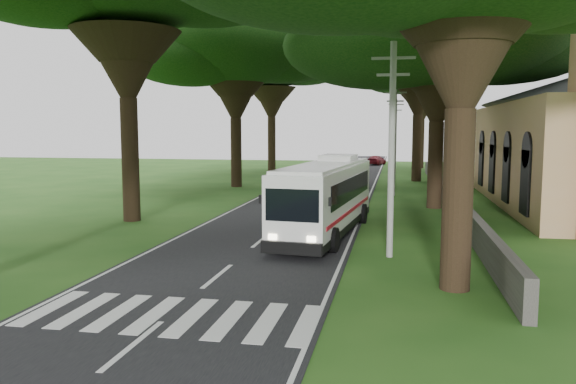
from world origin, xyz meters
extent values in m
plane|color=#204B15|center=(0.00, 0.00, 0.00)|extent=(140.00, 140.00, 0.00)
cube|color=black|center=(0.00, 25.00, 0.01)|extent=(8.00, 120.00, 0.04)
cube|color=silver|center=(0.00, -2.00, 0.00)|extent=(8.00, 3.00, 0.01)
cube|color=#383533|center=(9.00, 24.00, 0.60)|extent=(0.35, 50.00, 1.20)
cylinder|color=gray|center=(5.50, 6.00, 4.00)|extent=(0.24, 0.24, 8.00)
cube|color=gray|center=(5.50, 6.00, 7.40)|extent=(1.60, 0.10, 0.10)
cube|color=gray|center=(5.50, 6.00, 6.80)|extent=(1.20, 0.10, 0.10)
cylinder|color=gray|center=(5.50, 26.00, 4.00)|extent=(0.24, 0.24, 8.00)
cube|color=gray|center=(5.50, 26.00, 7.40)|extent=(1.60, 0.10, 0.10)
cube|color=gray|center=(5.50, 26.00, 6.80)|extent=(1.20, 0.10, 0.10)
cylinder|color=gray|center=(5.50, 46.00, 4.00)|extent=(0.24, 0.24, 8.00)
cube|color=gray|center=(5.50, 46.00, 7.40)|extent=(1.60, 0.10, 0.10)
cube|color=gray|center=(5.50, 46.00, 6.80)|extent=(1.20, 0.10, 0.10)
cylinder|color=black|center=(-8.00, 12.00, 3.21)|extent=(0.90, 0.90, 6.42)
cone|color=black|center=(-8.00, 12.00, 8.32)|extent=(3.20, 3.20, 3.80)
cylinder|color=black|center=(-7.50, 30.00, 2.85)|extent=(0.90, 0.90, 5.70)
cone|color=black|center=(-7.50, 30.00, 7.60)|extent=(3.20, 3.20, 3.80)
ellipsoid|color=black|center=(-7.50, 30.00, 11.68)|extent=(15.45, 15.45, 6.49)
cylinder|color=black|center=(-8.50, 48.00, 3.08)|extent=(0.90, 0.90, 6.16)
cone|color=black|center=(-8.50, 48.00, 8.06)|extent=(3.20, 3.20, 3.80)
ellipsoid|color=black|center=(-8.50, 48.00, 12.69)|extent=(14.51, 14.51, 6.10)
cylinder|color=black|center=(7.50, 2.00, 2.71)|extent=(0.90, 0.90, 5.42)
cone|color=black|center=(7.50, 2.00, 7.32)|extent=(3.20, 3.20, 3.80)
cylinder|color=black|center=(8.00, 20.00, 2.63)|extent=(0.90, 0.90, 5.26)
cone|color=black|center=(8.00, 20.00, 7.16)|extent=(3.20, 3.20, 3.80)
ellipsoid|color=black|center=(8.00, 20.00, 10.69)|extent=(16.32, 16.32, 6.85)
cylinder|color=black|center=(7.50, 38.00, 3.06)|extent=(0.90, 0.90, 6.13)
cone|color=black|center=(7.50, 38.00, 8.03)|extent=(3.20, 3.20, 3.80)
ellipsoid|color=black|center=(7.50, 38.00, 12.62)|extent=(14.01, 14.01, 5.88)
cylinder|color=black|center=(8.50, 56.00, 2.97)|extent=(0.90, 0.90, 5.93)
cone|color=black|center=(8.50, 56.00, 7.83)|extent=(3.20, 3.20, 3.80)
ellipsoid|color=black|center=(8.50, 56.00, 12.18)|extent=(13.68, 13.68, 5.75)
cube|color=silver|center=(2.55, 10.06, 1.77)|extent=(3.38, 11.22, 2.72)
cube|color=black|center=(2.58, 10.33, 2.16)|extent=(3.24, 9.21, 1.01)
cube|color=black|center=(2.55, 10.06, 0.46)|extent=(3.43, 11.27, 0.32)
cube|color=#B10B21|center=(2.55, 10.06, 1.15)|extent=(3.33, 10.13, 0.17)
cube|color=silver|center=(2.55, 10.06, 3.19)|extent=(3.15, 10.66, 0.17)
cylinder|color=black|center=(1.04, 6.51, 0.51)|extent=(0.42, 1.04, 1.01)
cylinder|color=black|center=(3.33, 6.28, 0.51)|extent=(0.42, 1.04, 1.01)
cylinder|color=black|center=(1.75, 13.65, 0.51)|extent=(0.42, 1.04, 1.01)
cylinder|color=black|center=(4.04, 13.43, 0.51)|extent=(0.42, 1.04, 1.01)
imported|color=silver|center=(-3.00, 41.19, 0.74)|extent=(2.97, 4.49, 1.42)
imported|color=navy|center=(-1.20, 57.95, 0.67)|extent=(1.56, 3.94, 1.28)
imported|color=maroon|center=(3.00, 61.06, 0.64)|extent=(2.73, 4.50, 1.22)
imported|color=black|center=(-8.28, 12.33, 0.83)|extent=(0.55, 0.69, 1.67)
camera|label=1|loc=(5.70, -15.21, 4.83)|focal=35.00mm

